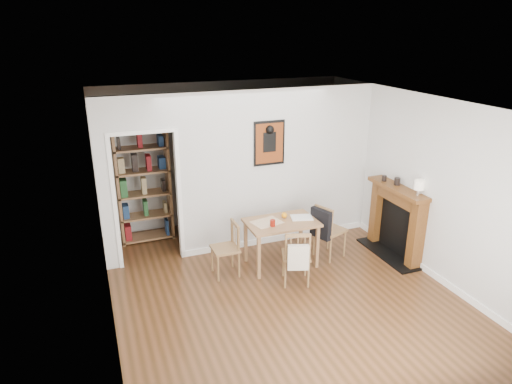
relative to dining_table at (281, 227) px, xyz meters
name	(u,v)px	position (x,y,z in m)	size (l,w,h in m)	color
ground	(278,286)	(-0.30, -0.58, -0.64)	(5.20, 5.20, 0.00)	brown
room_shell	(251,172)	(-0.20, 0.77, 0.66)	(5.20, 5.20, 5.20)	silver
dining_table	(281,227)	(0.00, 0.00, 0.00)	(1.07, 0.68, 0.73)	#8A6140
chair_left	(225,249)	(-0.89, 0.01, -0.23)	(0.42, 0.42, 0.83)	olive
chair_right	(329,230)	(0.82, -0.03, -0.18)	(0.62, 0.57, 0.90)	olive
chair_front	(296,256)	(-0.02, -0.57, -0.21)	(0.54, 0.57, 0.85)	olive
bookshelf	(143,183)	(-1.80, 1.66, 0.39)	(0.88, 0.35, 2.09)	#8A6140
fireplace	(397,219)	(1.86, -0.33, -0.02)	(0.45, 1.25, 1.16)	brown
red_glass	(273,223)	(-0.19, -0.11, 0.14)	(0.08, 0.08, 0.10)	maroon
orange_fruit	(284,215)	(0.09, 0.11, 0.13)	(0.09, 0.09, 0.09)	orange
placemat	(267,222)	(-0.22, 0.04, 0.09)	(0.43, 0.32, 0.00)	beige
notebook	(302,217)	(0.34, 0.01, 0.10)	(0.32, 0.24, 0.02)	white
mantel_lamp	(419,186)	(1.87, -0.72, 0.66)	(0.14, 0.14, 0.23)	silver
ceramic_jar_a	(397,181)	(1.86, -0.24, 0.58)	(0.10, 0.10, 0.11)	black
ceramic_jar_b	(384,178)	(1.78, -0.01, 0.57)	(0.07, 0.07, 0.09)	black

